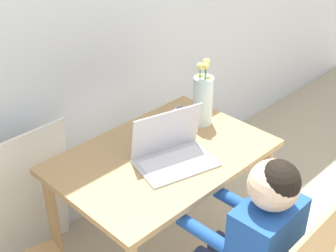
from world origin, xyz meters
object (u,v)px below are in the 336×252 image
at_px(laptop, 172,150).
at_px(flower_vase, 203,98).
at_px(person_seated, 254,237).
at_px(water_bottle, 181,126).

height_order(laptop, flower_vase, flower_vase).
height_order(person_seated, water_bottle, person_seated).
bearing_deg(laptop, water_bottle, 44.75).
height_order(person_seated, laptop, person_seated).
bearing_deg(person_seated, water_bottle, -110.35).
distance_m(laptop, flower_vase, 0.38).
relative_size(person_seated, flower_vase, 2.98).
bearing_deg(water_bottle, person_seated, -108.85).
bearing_deg(flower_vase, laptop, -160.47).
distance_m(flower_vase, water_bottle, 0.22).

